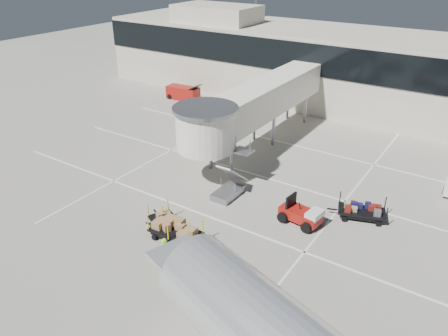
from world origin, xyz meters
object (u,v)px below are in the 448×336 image
(box_cart_near, at_px, (175,231))
(ground_worker, at_px, (165,253))
(box_cart_far, at_px, (168,225))
(belt_loader, at_px, (183,93))
(baggage_tug, at_px, (302,214))
(suitcase_cart, at_px, (362,212))

(box_cart_near, distance_m, ground_worker, 2.53)
(box_cart_far, bearing_deg, box_cart_near, 2.84)
(box_cart_far, relative_size, belt_loader, 0.90)
(baggage_tug, xyz_separation_m, belt_loader, (-22.65, 16.30, 0.11))
(ground_worker, bearing_deg, belt_loader, 99.88)
(baggage_tug, xyz_separation_m, box_cart_near, (-5.74, -5.96, -0.03))
(box_cart_near, distance_m, belt_loader, 27.96)
(box_cart_far, height_order, ground_worker, ground_worker)
(suitcase_cart, height_order, box_cart_near, box_cart_near)
(box_cart_far, xyz_separation_m, belt_loader, (-16.07, 21.93, 0.23))
(suitcase_cart, height_order, box_cart_far, box_cart_far)
(baggage_tug, relative_size, suitcase_cart, 0.76)
(box_cart_far, distance_m, belt_loader, 27.19)
(ground_worker, bearing_deg, baggage_tug, 34.21)
(box_cart_far, height_order, belt_loader, belt_loader)
(suitcase_cart, distance_m, belt_loader, 29.17)
(baggage_tug, bearing_deg, suitcase_cart, 47.98)
(ground_worker, relative_size, belt_loader, 0.42)
(suitcase_cart, xyz_separation_m, ground_worker, (-7.77, -10.92, 0.36))
(ground_worker, xyz_separation_m, belt_loader, (-18.03, 24.51, -0.14))
(baggage_tug, xyz_separation_m, suitcase_cart, (3.16, 2.71, -0.12))
(suitcase_cart, relative_size, box_cart_far, 0.99)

